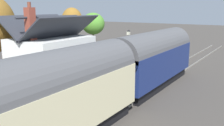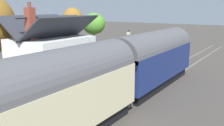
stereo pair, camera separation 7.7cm
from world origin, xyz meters
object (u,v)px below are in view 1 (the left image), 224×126
(station_building, at_px, (52,55))
(bench_near_building, at_px, (130,54))
(planter_edge_near, at_px, (158,50))
(train, at_px, (62,94))
(bench_platform_end, at_px, (140,50))
(planter_corner_building, at_px, (91,59))
(station_sign_board, at_px, (29,84))
(planter_under_sign, at_px, (151,52))
(lamp_post_platform, at_px, (128,41))
(bench_mid_platform, at_px, (151,47))
(tree_mid_background, at_px, (93,24))
(planter_bench_left, at_px, (118,61))
(tree_far_left, at_px, (72,21))

(station_building, xyz_separation_m, bench_near_building, (9.21, -1.88, -1.12))
(station_building, bearing_deg, planter_edge_near, -12.78)
(train, relative_size, bench_near_building, 22.09)
(station_building, xyz_separation_m, planter_edge_near, (13.62, -3.09, -1.24))
(bench_platform_end, height_order, planter_corner_building, bench_platform_end)
(station_building, bearing_deg, station_sign_board, -145.43)
(planter_under_sign, relative_size, lamp_post_platform, 0.24)
(station_building, distance_m, planter_under_sign, 12.21)
(bench_mid_platform, xyz_separation_m, planter_under_sign, (-3.24, -1.48, -0.08))
(train, relative_size, bench_mid_platform, 22.05)
(planter_edge_near, bearing_deg, bench_platform_end, 146.96)
(tree_mid_background, bearing_deg, train, -146.21)
(planter_bench_left, relative_size, planter_corner_building, 0.97)
(bench_mid_platform, distance_m, tree_far_left, 11.68)
(train, height_order, planter_edge_near, train)
(lamp_post_platform, height_order, tree_far_left, tree_far_left)
(train, xyz_separation_m, tree_mid_background, (23.66, 15.84, 1.49))
(planter_bench_left, bearing_deg, bench_mid_platform, 5.67)
(planter_edge_near, bearing_deg, lamp_post_platform, -175.95)
(station_building, xyz_separation_m, planter_bench_left, (5.63, -2.54, -1.15))
(bench_mid_platform, height_order, station_sign_board, station_sign_board)
(planter_under_sign, height_order, planter_corner_building, planter_under_sign)
(bench_near_building, distance_m, tree_far_left, 12.55)
(bench_platform_end, xyz_separation_m, planter_bench_left, (-6.05, -0.72, -0.03))
(tree_far_left, bearing_deg, planter_under_sign, -97.41)
(train, distance_m, bench_mid_platform, 21.27)
(planter_corner_building, xyz_separation_m, planter_edge_near, (8.24, -3.37, 0.04))
(train, bearing_deg, tree_far_left, 40.03)
(lamp_post_platform, xyz_separation_m, tree_far_left, (7.87, 13.27, 1.00))
(station_building, relative_size, tree_far_left, 1.00)
(tree_mid_background, bearing_deg, tree_far_left, 177.29)
(bench_platform_end, bearing_deg, planter_bench_left, -173.24)
(station_building, relative_size, lamp_post_platform, 1.85)
(bench_near_building, bearing_deg, lamp_post_platform, -154.05)
(bench_platform_end, xyz_separation_m, planter_edge_near, (1.95, -1.27, -0.12))
(planter_bench_left, relative_size, station_sign_board, 0.54)
(planter_bench_left, bearing_deg, bench_platform_end, 6.76)
(bench_mid_platform, xyz_separation_m, tree_mid_background, (2.96, 11.00, 2.27))
(bench_near_building, height_order, lamp_post_platform, lamp_post_platform)
(train, bearing_deg, planter_edge_near, 9.85)
(planter_edge_near, height_order, tree_far_left, tree_far_left)
(bench_platform_end, bearing_deg, station_building, 171.13)
(bench_platform_end, relative_size, tree_mid_background, 0.26)
(station_building, xyz_separation_m, planter_under_sign, (11.75, -3.09, -1.21))
(planter_corner_building, relative_size, station_sign_board, 0.56)
(train, bearing_deg, station_building, 48.50)
(train, relative_size, lamp_post_platform, 9.44)
(planter_under_sign, bearing_deg, planter_corner_building, 152.17)
(planter_edge_near, distance_m, station_sign_board, 18.87)
(station_building, xyz_separation_m, tree_mid_background, (17.96, 9.39, 1.15))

